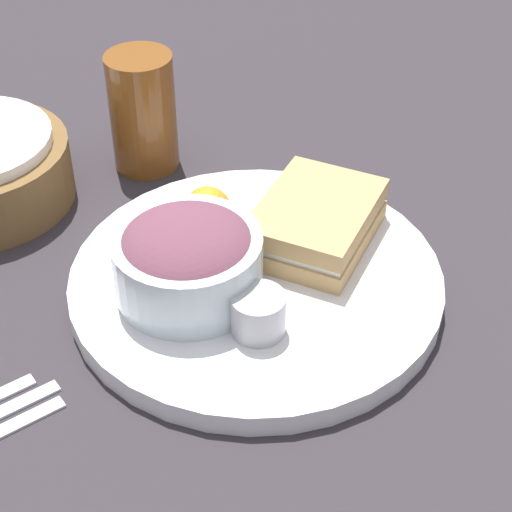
# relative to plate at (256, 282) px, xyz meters

# --- Properties ---
(ground_plane) EXTENTS (4.00, 4.00, 0.00)m
(ground_plane) POSITION_rel_plate_xyz_m (0.00, 0.00, -0.01)
(ground_plane) COLOR #2D282D
(plate) EXTENTS (0.34, 0.34, 0.02)m
(plate) POSITION_rel_plate_xyz_m (0.00, 0.00, 0.00)
(plate) COLOR silver
(plate) RESTS_ON ground_plane
(sandwich) EXTENTS (0.15, 0.12, 0.04)m
(sandwich) POSITION_rel_plate_xyz_m (0.07, -0.02, 0.03)
(sandwich) COLOR tan
(sandwich) RESTS_ON plate
(salad_bowl) EXTENTS (0.13, 0.13, 0.07)m
(salad_bowl) POSITION_rel_plate_xyz_m (-0.05, 0.03, 0.05)
(salad_bowl) COLOR silver
(salad_bowl) RESTS_ON plate
(dressing_cup) EXTENTS (0.05, 0.05, 0.04)m
(dressing_cup) POSITION_rel_plate_xyz_m (-0.06, -0.04, 0.03)
(dressing_cup) COLOR #B7B7BC
(dressing_cup) RESTS_ON plate
(orange_wedge) EXTENTS (0.05, 0.05, 0.05)m
(orange_wedge) POSITION_rel_plate_xyz_m (0.03, 0.07, 0.03)
(orange_wedge) COLOR orange
(orange_wedge) RESTS_ON plate
(drink_glass) EXTENTS (0.07, 0.07, 0.13)m
(drink_glass) POSITION_rel_plate_xyz_m (0.10, 0.22, 0.05)
(drink_glass) COLOR brown
(drink_glass) RESTS_ON ground_plane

